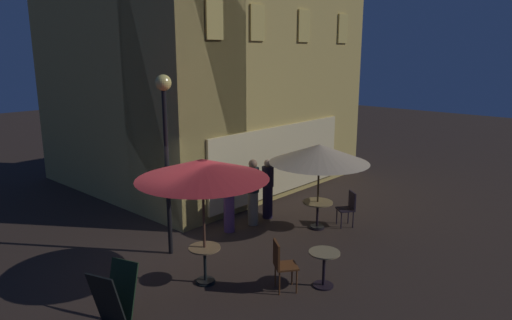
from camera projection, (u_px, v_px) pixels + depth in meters
name	position (u px, v px, depth m)	size (l,w,h in m)	color
ground_plane	(179.00, 265.00, 9.92)	(60.00, 60.00, 0.00)	#32261F
cafe_building	(197.00, 74.00, 14.45)	(8.46, 8.00, 7.61)	tan
street_lamp_near_corner	(165.00, 128.00, 9.85)	(0.34, 0.34, 4.02)	black
menu_sandwich_board	(114.00, 296.00, 7.66)	(0.82, 0.73, 1.01)	black
cafe_table_0	(205.00, 259.00, 9.06)	(0.63, 0.63, 0.75)	black
cafe_table_1	(318.00, 208.00, 11.88)	(0.78, 0.78, 0.72)	black
cafe_table_2	(324.00, 264.00, 8.92)	(0.61, 0.61, 0.72)	black
patio_umbrella_0	(202.00, 169.00, 8.64)	(2.54, 2.54, 2.53)	black
patio_umbrella_1	(319.00, 154.00, 11.55)	(2.53, 2.53, 2.23)	black
cafe_chair_0	(349.00, 206.00, 12.04)	(0.57, 0.57, 0.93)	black
cafe_chair_1	(281.00, 261.00, 8.74)	(0.59, 0.59, 1.00)	#572E14
patron_standing_0	(229.00, 198.00, 11.59)	(0.33, 0.33, 1.73)	#633C65
patron_standing_1	(268.00, 189.00, 12.58)	(0.33, 0.33, 1.66)	black
patron_standing_2	(253.00, 192.00, 12.06)	(0.32, 0.32, 1.77)	#7B715D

